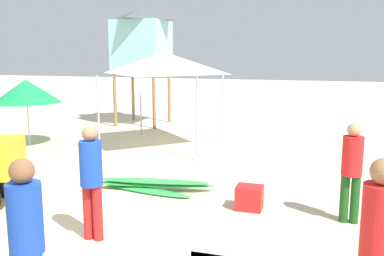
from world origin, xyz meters
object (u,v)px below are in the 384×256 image
(lifeguard_near_left, at_px, (352,166))
(cooler_box, at_px, (249,198))
(lifeguard_tower, at_px, (142,39))
(lifeguard_near_right, at_px, (378,241))
(popup_canopy, at_px, (164,63))
(beach_umbrella_left, at_px, (26,91))
(surfboard_pile, at_px, (152,185))
(lifeguard_near_center, at_px, (26,236))
(lifeguard_far_right, at_px, (91,175))

(lifeguard_near_left, relative_size, cooler_box, 3.58)
(lifeguard_tower, bearing_deg, cooler_box, -55.04)
(lifeguard_near_right, relative_size, popup_canopy, 0.64)
(lifeguard_tower, distance_m, beach_umbrella_left, 5.10)
(surfboard_pile, distance_m, beach_umbrella_left, 6.02)
(popup_canopy, bearing_deg, lifeguard_tower, 122.88)
(surfboard_pile, distance_m, lifeguard_near_center, 4.49)
(surfboard_pile, height_order, lifeguard_near_right, lifeguard_near_right)
(lifeguard_near_center, bearing_deg, popup_canopy, 102.34)
(popup_canopy, distance_m, beach_umbrella_left, 4.10)
(lifeguard_near_center, height_order, popup_canopy, popup_canopy)
(lifeguard_near_left, bearing_deg, lifeguard_tower, 131.84)
(lifeguard_near_left, bearing_deg, beach_umbrella_left, 158.95)
(lifeguard_near_center, bearing_deg, lifeguard_near_right, 14.32)
(lifeguard_near_center, xyz_separation_m, popup_canopy, (-1.82, 8.34, 1.41))
(surfboard_pile, bearing_deg, lifeguard_far_right, -88.78)
(surfboard_pile, xyz_separation_m, beach_umbrella_left, (-5.09, 2.85, 1.49))
(lifeguard_tower, height_order, cooler_box, lifeguard_tower)
(surfboard_pile, relative_size, lifeguard_tower, 0.58)
(lifeguard_far_right, xyz_separation_m, cooler_box, (1.96, 1.89, -0.76))
(lifeguard_near_left, bearing_deg, surfboard_pile, 171.98)
(cooler_box, bearing_deg, lifeguard_near_left, -3.72)
(lifeguard_near_right, relative_size, lifeguard_far_right, 1.06)
(lifeguard_near_left, height_order, popup_canopy, popup_canopy)
(popup_canopy, bearing_deg, cooler_box, -53.48)
(lifeguard_far_right, xyz_separation_m, beach_umbrella_left, (-5.14, 5.14, 0.64))
(lifeguard_tower, bearing_deg, lifeguard_far_right, -70.17)
(lifeguard_far_right, height_order, cooler_box, lifeguard_far_right)
(lifeguard_near_center, distance_m, popup_canopy, 8.65)
(surfboard_pile, distance_m, lifeguard_near_left, 3.76)
(surfboard_pile, height_order, lifeguard_far_right, lifeguard_far_right)
(surfboard_pile, xyz_separation_m, lifeguard_tower, (-3.45, 7.40, 3.09))
(lifeguard_far_right, relative_size, beach_umbrella_left, 0.87)
(lifeguard_near_center, relative_size, lifeguard_near_right, 0.97)
(lifeguard_near_right, bearing_deg, cooler_box, 117.97)
(lifeguard_near_right, xyz_separation_m, popup_canopy, (-4.93, 7.55, 1.38))
(lifeguard_tower, xyz_separation_m, cooler_box, (5.46, -7.81, -3.01))
(lifeguard_far_right, distance_m, cooler_box, 2.83)
(lifeguard_tower, bearing_deg, popup_canopy, -57.12)
(popup_canopy, xyz_separation_m, cooler_box, (3.24, -4.38, -2.21))
(lifeguard_near_right, height_order, cooler_box, lifeguard_near_right)
(surfboard_pile, height_order, lifeguard_near_left, lifeguard_near_left)
(popup_canopy, bearing_deg, surfboard_pile, -72.75)
(lifeguard_tower, relative_size, cooler_box, 9.58)
(lifeguard_near_left, relative_size, lifeguard_tower, 0.37)
(lifeguard_near_left, height_order, beach_umbrella_left, beach_umbrella_left)
(surfboard_pile, bearing_deg, lifeguard_near_right, -44.07)
(lifeguard_tower, bearing_deg, lifeguard_near_left, -48.16)
(lifeguard_near_left, height_order, lifeguard_tower, lifeguard_tower)
(lifeguard_near_center, distance_m, lifeguard_tower, 12.63)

